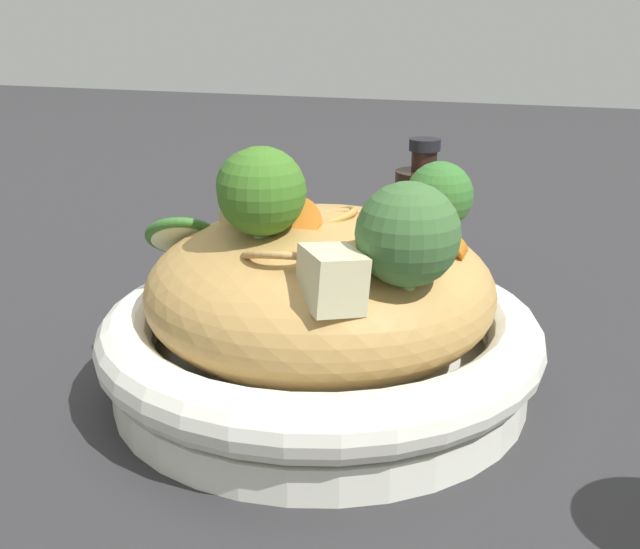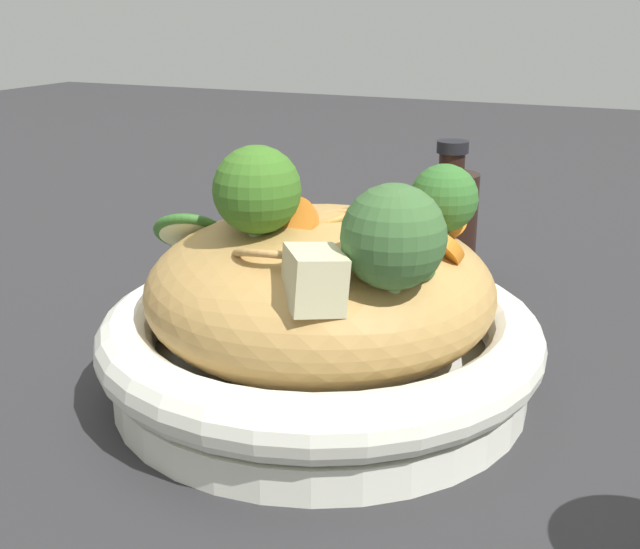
# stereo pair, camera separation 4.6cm
# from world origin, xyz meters

# --- Properties ---
(ground_plane) EXTENTS (3.00, 3.00, 0.00)m
(ground_plane) POSITION_xyz_m (0.00, 0.00, 0.00)
(ground_plane) COLOR #2A292C
(serving_bowl) EXTENTS (0.26, 0.26, 0.05)m
(serving_bowl) POSITION_xyz_m (0.00, 0.00, 0.03)
(serving_bowl) COLOR white
(serving_bowl) RESTS_ON ground_plane
(noodle_heap) EXTENTS (0.20, 0.20, 0.09)m
(noodle_heap) POSITION_xyz_m (0.00, 0.00, 0.07)
(noodle_heap) COLOR #B48949
(noodle_heap) RESTS_ON serving_bowl
(broccoli_florets) EXTENTS (0.16, 0.15, 0.07)m
(broccoli_florets) POSITION_xyz_m (-0.02, 0.02, 0.12)
(broccoli_florets) COLOR #A0C473
(broccoli_florets) RESTS_ON serving_bowl
(carrot_coins) EXTENTS (0.11, 0.10, 0.04)m
(carrot_coins) POSITION_xyz_m (-0.05, -0.00, 0.10)
(carrot_coins) COLOR orange
(carrot_coins) RESTS_ON serving_bowl
(zucchini_slices) EXTENTS (0.19, 0.08, 0.04)m
(zucchini_slices) POSITION_xyz_m (0.02, 0.02, 0.10)
(zucchini_slices) COLOR beige
(zucchini_slices) RESTS_ON serving_bowl
(chicken_chunks) EXTENTS (0.12, 0.13, 0.04)m
(chicken_chunks) POSITION_xyz_m (0.01, 0.03, 0.10)
(chicken_chunks) COLOR beige
(chicken_chunks) RESTS_ON serving_bowl
(soy_sauce_bottle) EXTENTS (0.05, 0.05, 0.12)m
(soy_sauce_bottle) POSITION_xyz_m (-0.02, -0.22, 0.05)
(soy_sauce_bottle) COLOR black
(soy_sauce_bottle) RESTS_ON ground_plane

